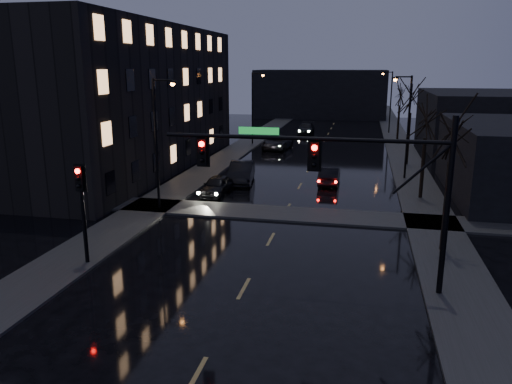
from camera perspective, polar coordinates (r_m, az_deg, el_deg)
The scene contains 21 objects.
sidewalk_left at distance 47.60m, azimuth -3.83°, elevation 3.74°, with size 3.00×140.00×0.12m, color #2D2D2B.
sidewalk_right at distance 46.02m, azimuth 17.02°, elevation 2.78°, with size 3.00×140.00×0.12m, color #2D2D2B.
sidewalk_cross at distance 30.11m, azimuth 3.23°, elevation -2.49°, with size 40.00×3.00×0.12m, color #2D2D2B.
apartment_block at distance 45.19m, azimuth -15.71°, elevation 10.28°, with size 12.00×30.00×12.00m, color black.
commercial_right_far at distance 59.64m, azimuth 24.45°, elevation 7.49°, with size 12.00×18.00×6.00m, color black.
far_block at distance 88.44m, azimuth 7.39°, elevation 11.08°, with size 22.00×10.00×8.00m, color black.
signal_mast at distance 19.39m, azimuth 10.34°, elevation 2.57°, with size 11.11×0.41×7.00m.
signal_pole_left at distance 23.10m, azimuth -19.26°, elevation -0.87°, with size 0.35×0.41×4.53m.
tree_near at distance 24.47m, azimuth 21.70°, elevation 7.39°, with size 3.52×3.52×8.08m.
tree_mid_a at distance 34.37m, azimuth 19.00°, elevation 8.66°, with size 3.30×3.30×7.58m.
tree_mid_b at distance 46.23m, azimuth 17.39°, elevation 11.00°, with size 3.74×3.74×8.59m.
tree_far at distance 60.20m, azimuth 16.20°, elevation 11.17°, with size 3.43×3.43×7.88m.
streetlight_l_near at distance 30.69m, azimuth -11.01°, elevation 6.61°, with size 1.53×0.28×8.00m.
streetlight_l_far at distance 56.42m, azimuth -0.20°, elevation 10.24°, with size 1.53×0.28×8.00m.
streetlight_r_mid at distance 40.33m, azimuth 16.75°, elevation 8.04°, with size 1.53×0.28×8.00m.
streetlight_r_far at distance 68.20m, azimuth 14.99°, elevation 10.46°, with size 1.53×0.28×8.00m.
oncoming_car_a at distance 34.58m, azimuth -4.50°, elevation 0.74°, with size 1.57×3.90×1.33m, color black.
oncoming_car_b at distance 38.10m, azimuth -1.68°, elevation 2.26°, with size 1.71×4.92×1.62m, color black.
oncoming_car_c at distance 53.74m, azimuth 2.46°, elevation 5.70°, with size 2.46×5.35×1.49m, color black.
oncoming_car_d at distance 66.18m, azimuth 5.73°, elevation 7.23°, with size 2.01×4.94×1.43m, color black.
lead_car at distance 38.00m, azimuth 8.38°, elevation 1.88°, with size 1.43×4.09×1.35m, color black.
Camera 1 is at (4.34, -10.00, 8.72)m, focal length 35.00 mm.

